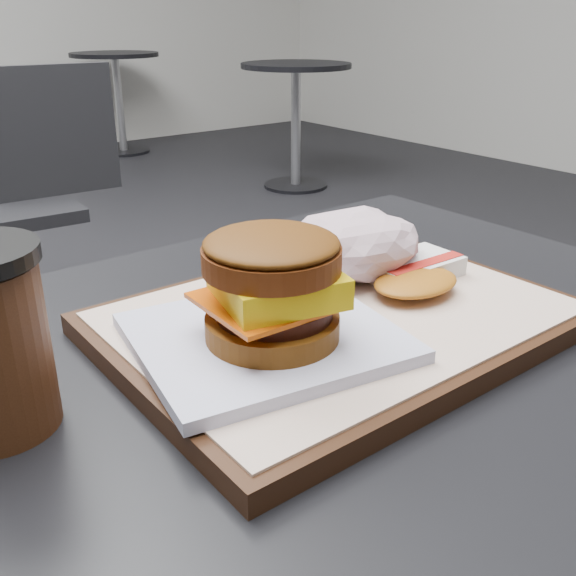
{
  "coord_description": "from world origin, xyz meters",
  "views": [
    {
      "loc": [
        -0.3,
        -0.35,
        1.02
      ],
      "look_at": [
        -0.04,
        -0.01,
        0.83
      ],
      "focal_mm": 40.0,
      "sensor_mm": 36.0,
      "label": 1
    }
  ],
  "objects_px": {
    "customer_table": "(313,522)",
    "breakfast_sandwich": "(270,299)",
    "neighbor_chair": "(21,191)",
    "crumpled_wrapper": "(354,244)",
    "hash_brown": "(414,274)",
    "serving_tray": "(338,320)"
  },
  "relations": [
    {
      "from": "serving_tray",
      "to": "breakfast_sandwich",
      "type": "bearing_deg",
      "value": -167.95
    },
    {
      "from": "breakfast_sandwich",
      "to": "serving_tray",
      "type": "bearing_deg",
      "value": 12.05
    },
    {
      "from": "neighbor_chair",
      "to": "crumpled_wrapper",
      "type": "bearing_deg",
      "value": -94.84
    },
    {
      "from": "customer_table",
      "to": "serving_tray",
      "type": "distance_m",
      "value": 0.2
    },
    {
      "from": "customer_table",
      "to": "neighbor_chair",
      "type": "distance_m",
      "value": 1.73
    },
    {
      "from": "hash_brown",
      "to": "neighbor_chair",
      "type": "distance_m",
      "value": 1.73
    },
    {
      "from": "serving_tray",
      "to": "neighbor_chair",
      "type": "height_order",
      "value": "neighbor_chair"
    },
    {
      "from": "customer_table",
      "to": "neighbor_chair",
      "type": "height_order",
      "value": "neighbor_chair"
    },
    {
      "from": "hash_brown",
      "to": "crumpled_wrapper",
      "type": "xyz_separation_m",
      "value": [
        -0.03,
        0.05,
        0.02
      ]
    },
    {
      "from": "serving_tray",
      "to": "hash_brown",
      "type": "height_order",
      "value": "hash_brown"
    },
    {
      "from": "serving_tray",
      "to": "neighbor_chair",
      "type": "distance_m",
      "value": 1.73
    },
    {
      "from": "customer_table",
      "to": "serving_tray",
      "type": "height_order",
      "value": "serving_tray"
    },
    {
      "from": "hash_brown",
      "to": "crumpled_wrapper",
      "type": "relative_size",
      "value": 0.86
    },
    {
      "from": "customer_table",
      "to": "breakfast_sandwich",
      "type": "distance_m",
      "value": 0.25
    },
    {
      "from": "breakfast_sandwich",
      "to": "crumpled_wrapper",
      "type": "distance_m",
      "value": 0.16
    },
    {
      "from": "breakfast_sandwich",
      "to": "neighbor_chair",
      "type": "height_order",
      "value": "breakfast_sandwich"
    },
    {
      "from": "hash_brown",
      "to": "neighbor_chair",
      "type": "xyz_separation_m",
      "value": [
        0.11,
        1.7,
        -0.29
      ]
    },
    {
      "from": "serving_tray",
      "to": "hash_brown",
      "type": "xyz_separation_m",
      "value": [
        0.09,
        -0.0,
        0.02
      ]
    },
    {
      "from": "serving_tray",
      "to": "neighbor_chair",
      "type": "bearing_deg",
      "value": 83.17
    },
    {
      "from": "breakfast_sandwich",
      "to": "hash_brown",
      "type": "distance_m",
      "value": 0.18
    },
    {
      "from": "neighbor_chair",
      "to": "breakfast_sandwich",
      "type": "bearing_deg",
      "value": -99.54
    },
    {
      "from": "customer_table",
      "to": "breakfast_sandwich",
      "type": "bearing_deg",
      "value": -173.41
    }
  ]
}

